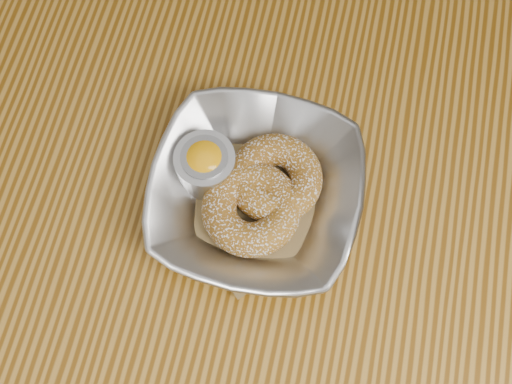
% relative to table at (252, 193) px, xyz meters
% --- Properties ---
extents(ground_plane, '(4.00, 4.00, 0.00)m').
position_rel_table_xyz_m(ground_plane, '(0.00, 0.00, -0.65)').
color(ground_plane, '#565659').
rests_on(ground_plane, ground).
extents(table, '(1.20, 0.80, 0.75)m').
position_rel_table_xyz_m(table, '(0.00, 0.00, 0.00)').
color(table, brown).
rests_on(table, ground_plane).
extents(serving_bowl, '(0.21, 0.21, 0.05)m').
position_rel_table_xyz_m(serving_bowl, '(0.02, -0.04, 0.12)').
color(serving_bowl, '#B2B5BA').
rests_on(serving_bowl, table).
extents(parchment, '(0.20, 0.20, 0.00)m').
position_rel_table_xyz_m(parchment, '(0.02, -0.04, 0.11)').
color(parchment, olive).
rests_on(parchment, table).
extents(donut_back, '(0.12, 0.12, 0.03)m').
position_rel_table_xyz_m(donut_back, '(0.03, -0.02, 0.13)').
color(donut_back, brown).
rests_on(donut_back, parchment).
extents(donut_front, '(0.12, 0.12, 0.03)m').
position_rel_table_xyz_m(donut_front, '(0.01, -0.06, 0.13)').
color(donut_front, brown).
rests_on(donut_front, parchment).
extents(ramekin, '(0.06, 0.06, 0.05)m').
position_rel_table_xyz_m(ramekin, '(-0.04, -0.03, 0.13)').
color(ramekin, '#B2B5BA').
rests_on(ramekin, table).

